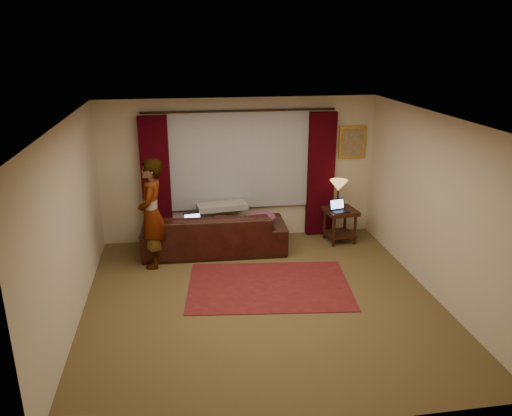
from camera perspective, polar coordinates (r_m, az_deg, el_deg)
The scene contains 20 objects.
floor at distance 7.29m, azimuth 0.70°, elevation -10.60°, with size 5.00×5.00×0.01m, color brown.
ceiling at distance 6.42m, azimuth 0.79°, elevation 10.09°, with size 5.00×5.00×0.02m, color silver.
wall_back at distance 9.11m, azimuth -1.89°, elevation 4.38°, with size 5.00×0.02×2.60m, color beige.
wall_front at distance 4.52m, azimuth 6.15°, elevation -11.59°, with size 5.00×0.02×2.60m, color beige.
wall_left at distance 6.81m, azimuth -20.50°, elevation -1.95°, with size 0.02×5.00×2.60m, color beige.
wall_right at distance 7.55m, azimuth 19.79°, elevation 0.15°, with size 0.02×5.00×2.60m, color beige.
sheer_curtain at distance 9.00m, azimuth -1.86°, elevation 5.52°, with size 2.50×0.05×1.80m, color #A6A5AE.
drape_left at distance 8.98m, azimuth -11.35°, elevation 3.01°, with size 0.50×0.14×2.30m, color #310108.
drape_right at distance 9.33m, azimuth 7.40°, elevation 3.82°, with size 0.50×0.14×2.30m, color #310108.
curtain_rod at distance 8.79m, azimuth -1.88°, elevation 11.03°, with size 0.04×0.04×3.40m, color black.
picture_frame at distance 9.46m, azimuth 10.94°, elevation 7.40°, with size 0.50×0.04×0.60m, color gold.
sofa at distance 8.72m, azimuth -4.81°, elevation -1.86°, with size 2.48×1.07×1.00m, color black.
throw_blanket at distance 8.81m, azimuth -3.95°, elevation 1.84°, with size 0.88×0.35×0.10m, color #999792.
clothing_pile at distance 8.66m, azimuth 0.66°, elevation -1.20°, with size 0.51×0.39×0.21m, color #75314B.
laptop_sofa at distance 8.56m, azimuth -7.15°, elevation -1.57°, with size 0.30×0.33×0.22m, color black, non-canonical shape.
area_rug at distance 7.67m, azimuth 1.50°, elevation -8.89°, with size 2.44×1.62×0.01m, color maroon.
end_table at distance 9.30m, azimuth 9.53°, elevation -1.96°, with size 0.54×0.54×0.62m, color black.
tiffany_lamp at distance 9.20m, azimuth 9.36°, elevation 1.60°, with size 0.33×0.33×0.52m, color olive, non-canonical shape.
laptop_table at distance 9.03m, azimuth 9.59°, elevation 0.22°, with size 0.29×0.32×0.21m, color black, non-canonical shape.
person at distance 8.19m, azimuth -11.84°, elevation -0.64°, with size 0.53×0.53×1.80m, color #999792.
Camera 1 is at (-1.07, -6.25, 3.59)m, focal length 35.00 mm.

